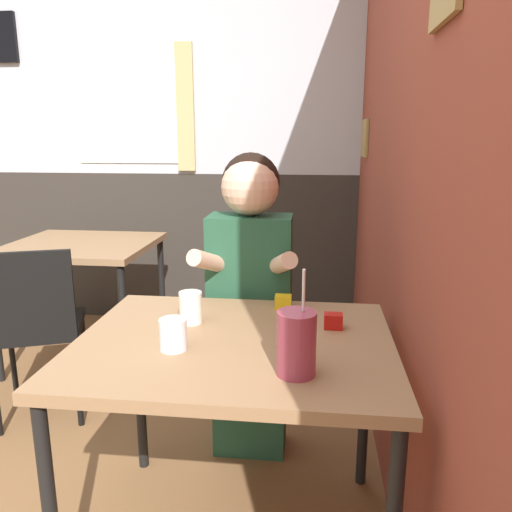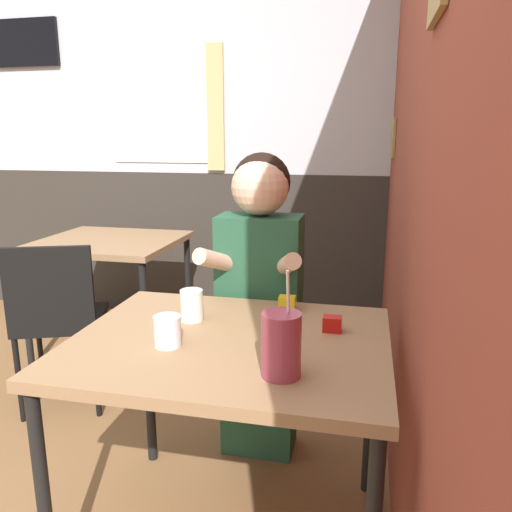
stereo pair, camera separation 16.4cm
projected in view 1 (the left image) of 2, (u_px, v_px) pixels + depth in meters
name	position (u px, v px, depth m)	size (l,w,h in m)	color
brick_wall_right	(394.00, 138.00, 2.15)	(0.08, 4.50, 2.70)	brown
back_wall	(182.00, 137.00, 3.53)	(5.48, 0.09, 2.70)	silver
main_table	(234.00, 360.00, 1.57)	(0.98, 0.79, 0.74)	#93704C
background_table	(82.00, 256.00, 2.99)	(0.83, 0.77, 0.74)	#93704C
chair_near_window	(35.00, 320.00, 2.35)	(0.51, 0.51, 0.87)	black
person_seated	(250.00, 295.00, 2.09)	(0.42, 0.42, 1.30)	#235138
cocktail_pitcher	(296.00, 343.00, 1.30)	(0.10, 0.10, 0.29)	#99384C
glass_near_pitcher	(173.00, 334.00, 1.47)	(0.08, 0.08, 0.09)	silver
glass_center	(191.00, 307.00, 1.68)	(0.08, 0.08, 0.11)	silver
condiment_ketchup	(333.00, 321.00, 1.64)	(0.06, 0.04, 0.05)	#B7140F
condiment_mustard	(283.00, 302.00, 1.83)	(0.06, 0.04, 0.05)	yellow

